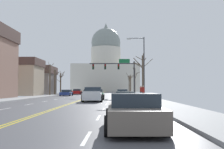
# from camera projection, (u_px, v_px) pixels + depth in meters

# --- Properties ---
(ground) EXTENTS (20.00, 180.00, 0.20)m
(ground) POSITION_uv_depth(u_px,v_px,m) (80.00, 100.00, 31.70)
(ground) COLOR #4C4C51
(signal_gantry) EXTENTS (7.91, 0.41, 6.44)m
(signal_gantry) POSITION_uv_depth(u_px,v_px,m) (118.00, 69.00, 44.86)
(signal_gantry) COLOR #28282D
(signal_gantry) RESTS_ON ground
(street_lamp_right) EXTENTS (2.40, 0.24, 8.25)m
(street_lamp_right) POSITION_uv_depth(u_px,v_px,m) (142.00, 62.00, 34.64)
(street_lamp_right) COLOR #333338
(street_lamp_right) RESTS_ON ground
(capitol_building) EXTENTS (28.66, 18.28, 30.84)m
(capitol_building) POSITION_uv_depth(u_px,v_px,m) (106.00, 67.00, 114.84)
(capitol_building) COLOR beige
(capitol_building) RESTS_ON ground
(sedan_near_00) EXTENTS (2.04, 4.44, 1.30)m
(sedan_near_00) POSITION_uv_depth(u_px,v_px,m) (122.00, 94.00, 41.50)
(sedan_near_00) COLOR silver
(sedan_near_00) RESTS_ON ground
(sedan_near_01) EXTENTS (2.15, 4.32, 1.32)m
(sedan_near_01) POSITION_uv_depth(u_px,v_px,m) (96.00, 95.00, 34.28)
(sedan_near_01) COLOR #1E7247
(sedan_near_01) RESTS_ON ground
(pickup_truck_near_02) EXTENTS (2.38, 5.39, 1.60)m
(pickup_truck_near_02) POSITION_uv_depth(u_px,v_px,m) (93.00, 95.00, 28.88)
(pickup_truck_near_02) COLOR silver
(pickup_truck_near_02) RESTS_ON ground
(sedan_near_03) EXTENTS (2.06, 4.52, 1.19)m
(sedan_near_03) POSITION_uv_depth(u_px,v_px,m) (125.00, 98.00, 22.56)
(sedan_near_03) COLOR #1E7247
(sedan_near_03) RESTS_ON ground
(sedan_near_04) EXTENTS (2.05, 4.34, 1.16)m
(sedan_near_04) POSITION_uv_depth(u_px,v_px,m) (129.00, 103.00, 15.56)
(sedan_near_04) COLOR #6B6056
(sedan_near_04) RESTS_ON ground
(sedan_near_05) EXTENTS (2.06, 4.51, 1.28)m
(sedan_near_05) POSITION_uv_depth(u_px,v_px,m) (133.00, 112.00, 9.14)
(sedan_near_05) COLOR #6B6056
(sedan_near_05) RESTS_ON ground
(sedan_oncoming_00) EXTENTS (2.06, 4.62, 1.19)m
(sedan_oncoming_00) POSITION_uv_depth(u_px,v_px,m) (67.00, 93.00, 50.10)
(sedan_oncoming_00) COLOR navy
(sedan_oncoming_00) RESTS_ON ground
(sedan_oncoming_01) EXTENTS (2.18, 4.34, 1.30)m
(sedan_oncoming_01) POSITION_uv_depth(u_px,v_px,m) (77.00, 92.00, 62.28)
(sedan_oncoming_01) COLOR #B71414
(sedan_oncoming_01) RESTS_ON ground
(sedan_oncoming_02) EXTENTS (2.17, 4.26, 1.21)m
(sedan_oncoming_02) POSITION_uv_depth(u_px,v_px,m) (94.00, 91.00, 73.01)
(sedan_oncoming_02) COLOR #1E7247
(sedan_oncoming_02) RESTS_ON ground
(sedan_oncoming_03) EXTENTS (2.18, 4.38, 1.19)m
(sedan_oncoming_03) POSITION_uv_depth(u_px,v_px,m) (87.00, 91.00, 85.87)
(sedan_oncoming_03) COLOR black
(sedan_oncoming_03) RESTS_ON ground
(flank_building_00) EXTENTS (11.51, 7.51, 7.44)m
(flank_building_00) POSITION_uv_depth(u_px,v_px,m) (12.00, 77.00, 52.31)
(flank_building_00) COLOR tan
(flank_building_00) RESTS_ON ground
(flank_building_01) EXTENTS (11.49, 9.11, 6.93)m
(flank_building_01) POSITION_uv_depth(u_px,v_px,m) (31.00, 80.00, 64.40)
(flank_building_01) COLOR slate
(flank_building_01) RESTS_ON ground
(bare_tree_00) EXTENTS (1.96, 1.50, 6.55)m
(bare_tree_00) POSITION_uv_depth(u_px,v_px,m) (129.00, 83.00, 85.57)
(bare_tree_00) COLOR brown
(bare_tree_00) RESTS_ON ground
(bare_tree_01) EXTENTS (1.43, 1.37, 6.73)m
(bare_tree_01) POSITION_uv_depth(u_px,v_px,m) (50.00, 79.00, 51.35)
(bare_tree_01) COLOR brown
(bare_tree_01) RESTS_ON ground
(bare_tree_02) EXTENTS (2.73, 1.61, 6.42)m
(bare_tree_02) POSITION_uv_depth(u_px,v_px,m) (143.00, 75.00, 35.84)
(bare_tree_02) COLOR brown
(bare_tree_02) RESTS_ON ground
(bare_tree_03) EXTENTS (1.92, 1.88, 5.39)m
(bare_tree_03) POSITION_uv_depth(u_px,v_px,m) (61.00, 82.00, 61.91)
(bare_tree_03) COLOR #4C3D2D
(bare_tree_03) RESTS_ON ground
(bare_tree_04) EXTENTS (2.22, 2.34, 5.05)m
(bare_tree_04) POSITION_uv_depth(u_px,v_px,m) (131.00, 83.00, 68.14)
(bare_tree_04) COLOR brown
(bare_tree_04) RESTS_ON ground
(bare_tree_05) EXTENTS (2.39, 2.00, 5.98)m
(bare_tree_05) POSITION_uv_depth(u_px,v_px,m) (55.00, 81.00, 55.74)
(bare_tree_05) COLOR brown
(bare_tree_05) RESTS_ON ground
(bare_tree_06) EXTENTS (1.64, 2.68, 5.56)m
(bare_tree_06) POSITION_uv_depth(u_px,v_px,m) (135.00, 80.00, 52.98)
(bare_tree_06) COLOR #4C3D2D
(bare_tree_06) RESTS_ON ground
(pedestrian_00) EXTENTS (0.35, 0.34, 1.67)m
(pedestrian_00) POSITION_uv_depth(u_px,v_px,m) (143.00, 91.00, 32.51)
(pedestrian_00) COLOR black
(pedestrian_00) RESTS_ON ground
(pedestrian_01) EXTENTS (0.35, 0.34, 1.70)m
(pedestrian_01) POSITION_uv_depth(u_px,v_px,m) (141.00, 91.00, 37.12)
(pedestrian_01) COLOR black
(pedestrian_01) RESTS_ON ground
(bicycle_parked) EXTENTS (0.12, 1.77, 0.85)m
(bicycle_parked) POSITION_uv_depth(u_px,v_px,m) (145.00, 97.00, 28.04)
(bicycle_parked) COLOR black
(bicycle_parked) RESTS_ON ground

